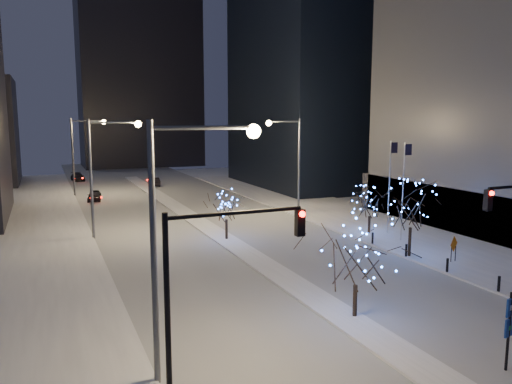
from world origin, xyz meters
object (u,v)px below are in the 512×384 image
street_lamp_w_mid (104,161)px  wayfinding_sign (509,323)px  traffic_signal_west (211,273)px  holiday_tree_plaza_near (411,206)px  car_near (94,196)px  street_lamp_w_far (81,146)px  construction_sign (454,246)px  holiday_tree_median_near (356,254)px  street_lamp_east (291,153)px  holiday_tree_median_far (226,206)px  street_lamp_w_near (181,214)px  holiday_tree_plaza_far (370,202)px  car_mid (154,182)px  car_far (78,177)px

street_lamp_w_mid → wayfinding_sign: 32.23m
traffic_signal_west → wayfinding_sign: 12.11m
street_lamp_w_mid → holiday_tree_plaza_near: (19.44, -14.98, -2.71)m
traffic_signal_west → car_near: size_ratio=1.82×
street_lamp_w_far → construction_sign: 47.67m
car_near → holiday_tree_median_near: bearing=-69.8°
wayfinding_sign → traffic_signal_west: bearing=152.4°
street_lamp_east → car_near: 25.63m
traffic_signal_west → wayfinding_sign: traffic_signal_west is taller
wayfinding_sign → construction_sign: 15.38m
holiday_tree_median_far → wayfinding_sign: 24.90m
traffic_signal_west → car_near: traffic_signal_west is taller
street_lamp_w_near → holiday_tree_plaza_near: size_ratio=1.82×
holiday_tree_plaza_far → street_lamp_w_far: bearing=122.9°
street_lamp_w_far → traffic_signal_west: bearing=-89.5°
street_lamp_east → wayfinding_sign: 33.61m
holiday_tree_median_near → holiday_tree_plaza_near: holiday_tree_plaza_near is taller
street_lamp_w_far → holiday_tree_plaza_near: (19.44, -39.98, -2.71)m
car_mid → construction_sign: size_ratio=2.14×
street_lamp_w_mid → car_near: size_ratio=2.61×
street_lamp_w_near → wayfinding_sign: (12.01, -4.57, -4.49)m
car_far → construction_sign: bearing=-74.9°
car_far → holiday_tree_median_near: size_ratio=0.85×
construction_sign → street_lamp_east: bearing=73.6°
street_lamp_east → holiday_tree_plaza_far: 11.49m
construction_sign → holiday_tree_plaza_far: bearing=67.9°
street_lamp_w_near → street_lamp_w_mid: size_ratio=1.00×
car_near → holiday_tree_median_near: 43.87m
holiday_tree_median_far → holiday_tree_plaza_far: 12.49m
car_far → holiday_tree_plaza_far: (20.81, -49.30, 2.21)m
holiday_tree_plaza_near → holiday_tree_median_far: bearing=135.9°
street_lamp_w_near → holiday_tree_plaza_far: size_ratio=2.39×
street_lamp_w_near → car_mid: 57.16m
car_mid → construction_sign: construction_sign is taller
holiday_tree_median_far → street_lamp_w_near: bearing=-114.1°
street_lamp_w_far → construction_sign: size_ratio=5.56×
car_mid → car_far: (-10.06, 10.71, 0.00)m
street_lamp_east → holiday_tree_median_near: (-9.58, -25.74, -3.09)m
street_lamp_w_near → car_mid: bearing=79.4°
holiday_tree_median_near → street_lamp_w_far: bearing=101.2°
street_lamp_w_mid → traffic_signal_west: bearing=-88.9°
street_lamp_east → holiday_tree_median_far: bearing=-141.8°
car_far → holiday_tree_median_far: holiday_tree_median_far is taller
traffic_signal_west → holiday_tree_plaza_far: traffic_signal_west is taller
street_lamp_w_mid → car_near: street_lamp_w_mid is taller
street_lamp_w_near → car_far: 66.87m
street_lamp_east → car_far: bearing=115.8°
street_lamp_w_far → construction_sign: street_lamp_w_far is taller
car_mid → holiday_tree_plaza_far: 40.12m
car_near → holiday_tree_plaza_far: bearing=-45.0°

